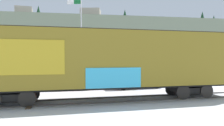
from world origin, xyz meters
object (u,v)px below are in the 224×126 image
freight_car (109,60)px  flagpole (79,26)px  parked_car_red (66,79)px  parked_car_blue (136,79)px

freight_car → flagpole: bearing=100.6°
flagpole → parked_car_red: size_ratio=2.16×
flagpole → parked_car_red: flagpole is taller
freight_car → parked_car_blue: bearing=57.6°
freight_car → parked_car_red: 6.08m
flagpole → parked_car_red: (-0.99, -5.26, -5.32)m
freight_car → parked_car_blue: 5.84m
freight_car → flagpole: size_ratio=1.78×
parked_car_blue → parked_car_red: bearing=176.7°
parked_car_red → freight_car: bearing=-59.9°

